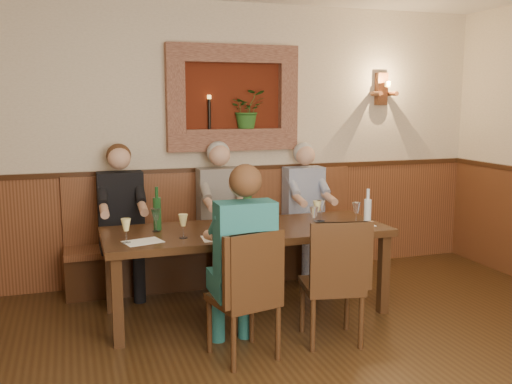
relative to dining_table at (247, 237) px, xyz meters
The scene contains 31 objects.
room_shell 2.21m from the dining_table, 90.00° to the right, with size 6.04×6.04×2.82m.
wainscoting 1.85m from the dining_table, 90.00° to the right, with size 6.02×6.02×1.15m.
wall_niche 1.59m from the dining_table, 77.58° to the left, with size 1.36×0.30×1.06m.
wall_sconce 2.53m from the dining_table, 29.61° to the left, with size 0.25×0.20×0.35m.
dining_table is the anchor object (origin of this frame).
bench 1.01m from the dining_table, 90.00° to the left, with size 3.00×0.45×1.11m.
chair_near_left 0.96m from the dining_table, 108.37° to the right, with size 0.51×0.51×0.95m.
chair_near_right 0.97m from the dining_table, 60.72° to the right, with size 0.50×0.50×0.97m.
person_bench_left 1.28m from the dining_table, 139.03° to the left, with size 0.42×0.52×1.43m.
person_bench_mid 0.84m from the dining_table, 90.11° to the left, with size 0.42×0.52×1.43m.
person_bench_right 1.24m from the dining_table, 42.52° to the left, with size 0.41×0.50×1.40m.
person_chair_front 0.83m from the dining_table, 109.84° to the right, with size 0.41×0.50×1.40m.
spittoon_bucket 0.26m from the dining_table, 111.05° to the right, with size 0.20×0.20×0.23m, color red.
wine_bottle_green_a 0.26m from the dining_table, 66.61° to the left, with size 0.10×0.10×0.42m.
wine_bottle_green_b 0.78m from the dining_table, 166.36° to the left, with size 0.08×0.08×0.37m.
water_bottle 1.04m from the dining_table, 18.82° to the right, with size 0.08×0.08×0.34m.
tasting_sheet_a 0.93m from the dining_table, 167.28° to the right, with size 0.28×0.20×0.00m, color white.
tasting_sheet_b 0.25m from the dining_table, 108.35° to the right, with size 0.30×0.21×0.00m, color white.
tasting_sheet_c 0.98m from the dining_table, ahead, with size 0.28×0.20×0.00m, color white.
tasting_sheet_d 0.41m from the dining_table, 136.03° to the right, with size 0.32×0.23×0.00m, color white.
wine_glass_0 1.06m from the dining_table, 168.55° to the right, with size 0.08×0.08×0.19m, color #FFF498, non-canonical shape.
wine_glass_1 0.78m from the dining_table, behind, with size 0.08×0.08×0.19m, color white, non-canonical shape.
wine_glass_2 0.63m from the dining_table, 163.03° to the right, with size 0.08×0.08×0.19m, color #FFF498, non-canonical shape.
wine_glass_3 0.30m from the dining_table, 158.72° to the left, with size 0.08×0.08×0.19m, color white, non-canonical shape.
wine_glass_4 0.26m from the dining_table, 103.24° to the right, with size 0.08×0.08×0.19m, color #FFF498, non-canonical shape.
wine_glass_5 0.26m from the dining_table, 40.17° to the left, with size 0.08×0.08×0.19m, color #FFF498, non-canonical shape.
wine_glass_6 0.59m from the dining_table, 21.85° to the right, with size 0.08×0.08×0.19m, color white, non-canonical shape.
wine_glass_7 0.70m from the dining_table, ahead, with size 0.08×0.08×0.19m, color #FFF498, non-canonical shape.
wine_glass_8 0.99m from the dining_table, ahead, with size 0.08×0.08×0.19m, color white, non-canonical shape.
wine_glass_9 0.42m from the dining_table, 132.00° to the right, with size 0.08×0.08×0.19m, color #FFF498, non-canonical shape.
wine_glass_10 0.74m from the dining_table, ahead, with size 0.08×0.08×0.19m, color white, non-canonical shape.
Camera 1 is at (-1.41, -2.67, 1.82)m, focal length 40.00 mm.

